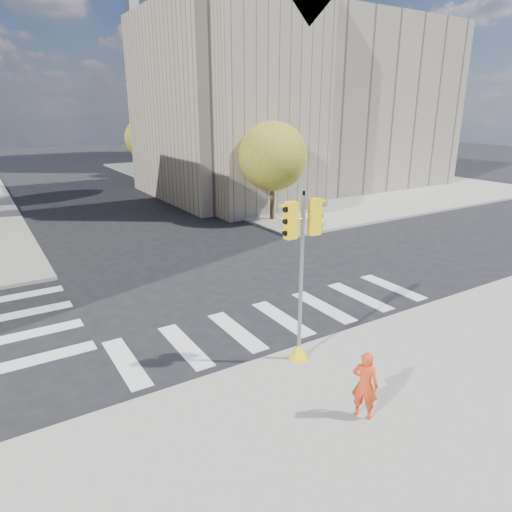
# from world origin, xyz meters

# --- Properties ---
(ground) EXTENTS (160.00, 160.00, 0.00)m
(ground) POSITION_xyz_m (0.00, 0.00, 0.00)
(ground) COLOR black
(ground) RESTS_ON ground
(sidewalk_far_right) EXTENTS (28.00, 40.00, 0.15)m
(sidewalk_far_right) POSITION_xyz_m (20.00, 26.00, 0.07)
(sidewalk_far_right) COLOR gray
(sidewalk_far_right) RESTS_ON ground
(civic_building) EXTENTS (26.00, 16.00, 19.39)m
(civic_building) POSITION_xyz_m (15.59, 19.12, 7.26)
(civic_building) COLOR gray
(civic_building) RESTS_ON ground
(office_tower) EXTENTS (20.00, 18.00, 30.00)m
(office_tower) POSITION_xyz_m (22.00, 42.00, 15.00)
(office_tower) COLOR #9EA0A3
(office_tower) RESTS_ON ground
(tree_re_near) EXTENTS (4.20, 4.20, 6.16)m
(tree_re_near) POSITION_xyz_m (7.50, 10.00, 4.05)
(tree_re_near) COLOR #382616
(tree_re_near) RESTS_ON ground
(tree_re_mid) EXTENTS (4.60, 4.60, 6.66)m
(tree_re_mid) POSITION_xyz_m (7.50, 22.00, 4.35)
(tree_re_mid) COLOR #382616
(tree_re_mid) RESTS_ON ground
(tree_re_far) EXTENTS (4.00, 4.00, 5.88)m
(tree_re_far) POSITION_xyz_m (7.50, 34.00, 3.87)
(tree_re_far) COLOR #382616
(tree_re_far) RESTS_ON ground
(lamp_near) EXTENTS (0.35, 0.18, 8.11)m
(lamp_near) POSITION_xyz_m (8.00, 14.00, 4.58)
(lamp_near) COLOR black
(lamp_near) RESTS_ON sidewalk_far_right
(lamp_far) EXTENTS (0.35, 0.18, 8.11)m
(lamp_far) POSITION_xyz_m (8.00, 28.00, 4.58)
(lamp_far) COLOR black
(lamp_far) RESTS_ON sidewalk_far_right
(traffic_signal) EXTENTS (1.06, 0.56, 4.75)m
(traffic_signal) POSITION_xyz_m (-1.36, -4.60, 2.17)
(traffic_signal) COLOR yellow
(traffic_signal) RESTS_ON sidewalk_near
(photographer) EXTENTS (0.63, 0.71, 1.63)m
(photographer) POSITION_xyz_m (-1.63, -7.39, 0.97)
(photographer) COLOR red
(photographer) RESTS_ON sidewalk_near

